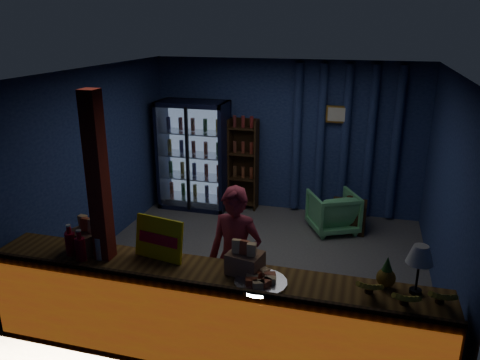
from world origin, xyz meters
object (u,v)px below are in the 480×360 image
Objects in this scene: green_chair at (333,212)px; pastry_tray at (261,281)px; shopkeeper at (235,260)px; table_lamp at (420,256)px.

green_chair is 1.48× the size of pastry_tray.
pastry_tray reaches higher than green_chair.
shopkeeper is 2.25× the size of green_chair.
shopkeeper is at bearing 123.15° from pastry_tray.
pastry_tray is 1.37m from table_lamp.
table_lamp is at bearing -9.77° from shopkeeper.
green_chair is at bearing 78.23° from shopkeeper.
table_lamp is at bearing 79.12° from green_chair.
shopkeeper is 3.33× the size of pastry_tray.
shopkeeper is 3.54× the size of table_lamp.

